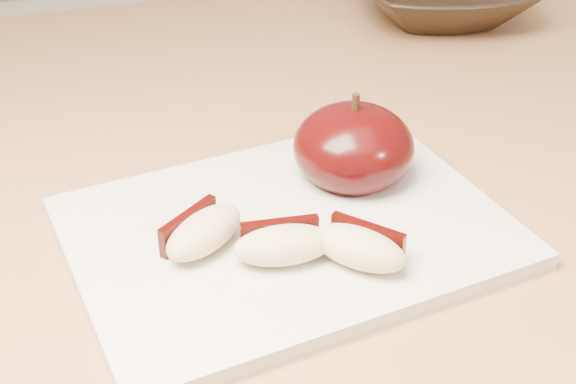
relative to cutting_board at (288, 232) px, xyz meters
name	(u,v)px	position (x,y,z in m)	size (l,w,h in m)	color
back_cabinet	(119,167)	(-0.04, 0.84, -0.43)	(2.40, 0.62, 0.94)	silver
cutting_board	(288,232)	(0.00, 0.00, 0.00)	(0.27, 0.20, 0.01)	silver
apple_half	(353,147)	(0.06, 0.05, 0.03)	(0.11, 0.11, 0.07)	black
apple_wedge_a	(202,231)	(-0.06, 0.00, 0.02)	(0.07, 0.06, 0.02)	#CDB682
apple_wedge_b	(283,244)	(-0.01, -0.03, 0.02)	(0.06, 0.04, 0.02)	#CDB682
apple_wedge_c	(359,247)	(0.03, -0.05, 0.02)	(0.06, 0.07, 0.02)	#CDB682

